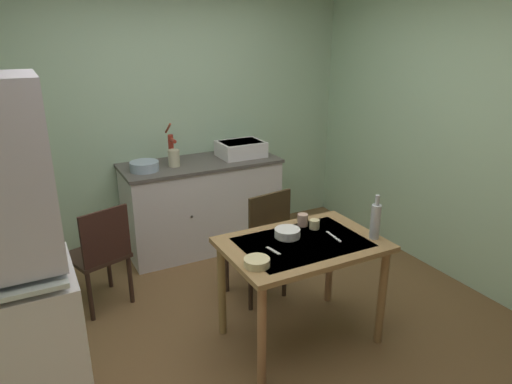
{
  "coord_description": "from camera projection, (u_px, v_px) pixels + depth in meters",
  "views": [
    {
      "loc": [
        -1.25,
        -2.46,
        2.08
      ],
      "look_at": [
        0.17,
        0.25,
        1.0
      ],
      "focal_mm": 32.17,
      "sensor_mm": 36.0,
      "label": 1
    }
  ],
  "objects": [
    {
      "name": "teacup_cream",
      "position": [
        303.0,
        220.0,
        3.29
      ],
      "size": [
        0.08,
        0.08,
        0.09
      ],
      "primitive_type": "cylinder",
      "color": "tan",
      "rests_on": "dining_table"
    },
    {
      "name": "serving_bowl_wide",
      "position": [
        287.0,
        233.0,
        3.11
      ],
      "size": [
        0.18,
        0.18,
        0.06
      ],
      "primitive_type": "cylinder",
      "color": "white",
      "rests_on": "dining_table"
    },
    {
      "name": "teaspoon_near_bowl",
      "position": [
        273.0,
        251.0,
        2.92
      ],
      "size": [
        0.04,
        0.13,
        0.0
      ],
      "primitive_type": "cube",
      "rotation": [
        0.0,
        0.0,
        4.88
      ],
      "color": "beige",
      "rests_on": "dining_table"
    },
    {
      "name": "chair_by_counter",
      "position": [
        100.0,
        254.0,
        3.51
      ],
      "size": [
        0.51,
        0.51,
        0.85
      ],
      "color": "#34221A",
      "rests_on": "ground"
    },
    {
      "name": "glass_bottle",
      "position": [
        375.0,
        221.0,
        3.06
      ],
      "size": [
        0.07,
        0.07,
        0.31
      ],
      "color": "#B7BCC1",
      "rests_on": "dining_table"
    },
    {
      "name": "sink_basin",
      "position": [
        241.0,
        149.0,
        4.56
      ],
      "size": [
        0.44,
        0.34,
        0.15
      ],
      "color": "white",
      "rests_on": "counter_cabinet"
    },
    {
      "name": "soup_bowl_small",
      "position": [
        257.0,
        262.0,
        2.73
      ],
      "size": [
        0.16,
        0.16,
        0.05
      ],
      "primitive_type": "cylinder",
      "color": "beige",
      "rests_on": "dining_table"
    },
    {
      "name": "wall_back",
      "position": [
        161.0,
        112.0,
        4.45
      ],
      "size": [
        4.03,
        0.1,
        2.66
      ],
      "primitive_type": "cube",
      "color": "#AFCFAD",
      "rests_on": "ground"
    },
    {
      "name": "stoneware_crock",
      "position": [
        174.0,
        158.0,
        4.22
      ],
      "size": [
        0.11,
        0.11,
        0.16
      ],
      "primitive_type": "cylinder",
      "color": "beige",
      "rests_on": "counter_cabinet"
    },
    {
      "name": "table_knife",
      "position": [
        334.0,
        237.0,
        3.12
      ],
      "size": [
        0.03,
        0.18,
        0.0
      ],
      "primitive_type": "cube",
      "rotation": [
        0.0,
        0.0,
        1.47
      ],
      "color": "silver",
      "rests_on": "dining_table"
    },
    {
      "name": "mug_tall",
      "position": [
        314.0,
        224.0,
        3.24
      ],
      "size": [
        0.07,
        0.07,
        0.07
      ],
      "primitive_type": "cylinder",
      "color": "beige",
      "rests_on": "dining_table"
    },
    {
      "name": "chair_far_side",
      "position": [
        261.0,
        243.0,
        3.62
      ],
      "size": [
        0.46,
        0.46,
        0.94
      ],
      "color": "#34241A",
      "rests_on": "ground"
    },
    {
      "name": "ground_plane",
      "position": [
        251.0,
        337.0,
        3.29
      ],
      "size": [
        4.93,
        4.93,
        0.0
      ],
      "primitive_type": "plane",
      "color": "brown"
    },
    {
      "name": "mixing_bowl_counter",
      "position": [
        144.0,
        166.0,
        4.1
      ],
      "size": [
        0.26,
        0.26,
        0.08
      ],
      "primitive_type": "cylinder",
      "color": "#9EB2C6",
      "rests_on": "counter_cabinet"
    },
    {
      "name": "wall_right",
      "position": [
        471.0,
        127.0,
        3.73
      ],
      "size": [
        0.1,
        3.84,
        2.66
      ],
      "primitive_type": "cube",
      "color": "#ADCFAA",
      "rests_on": "ground"
    },
    {
      "name": "counter_cabinet",
      "position": [
        202.0,
        205.0,
        4.54
      ],
      "size": [
        1.51,
        0.64,
        0.89
      ],
      "color": "silver",
      "rests_on": "ground"
    },
    {
      "name": "hand_pump",
      "position": [
        171.0,
        147.0,
        4.26
      ],
      "size": [
        0.05,
        0.27,
        0.39
      ],
      "color": "maroon",
      "rests_on": "counter_cabinet"
    },
    {
      "name": "dining_table",
      "position": [
        302.0,
        257.0,
        3.08
      ],
      "size": [
        1.05,
        0.72,
        0.75
      ],
      "color": "#9A7648",
      "rests_on": "ground"
    }
  ]
}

